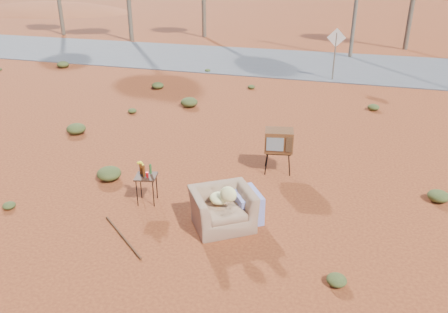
% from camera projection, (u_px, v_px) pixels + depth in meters
% --- Properties ---
extents(ground, '(140.00, 140.00, 0.00)m').
position_uv_depth(ground, '(209.00, 210.00, 8.90)').
color(ground, '#97451E').
rests_on(ground, ground).
extents(highway, '(140.00, 7.00, 0.04)m').
position_uv_depth(highway, '(307.00, 64.00, 22.00)').
color(highway, '#565659').
rests_on(highway, ground).
extents(dirt_mound, '(26.00, 18.00, 2.00)m').
position_uv_depth(dirt_mound, '(49.00, 12.00, 46.81)').
color(dirt_mound, brown).
rests_on(dirt_mound, ground).
extents(armchair, '(1.45, 1.45, 0.99)m').
position_uv_depth(armchair, '(227.00, 203.00, 8.25)').
color(armchair, '#8E694D').
rests_on(armchair, ground).
extents(tv_unit, '(0.74, 0.64, 1.06)m').
position_uv_depth(tv_unit, '(279.00, 141.00, 10.27)').
color(tv_unit, black).
rests_on(tv_unit, ground).
extents(side_table, '(0.52, 0.52, 0.87)m').
position_uv_depth(side_table, '(145.00, 174.00, 8.98)').
color(side_table, '#382014').
rests_on(side_table, ground).
extents(rusty_bar, '(1.29, 1.04, 0.04)m').
position_uv_depth(rusty_bar, '(123.00, 237.00, 8.00)').
color(rusty_bar, '#4E2815').
rests_on(rusty_bar, ground).
extents(road_sign, '(0.78, 0.06, 2.19)m').
position_uv_depth(road_sign, '(336.00, 45.00, 18.37)').
color(road_sign, brown).
rests_on(road_sign, ground).
extents(scrub_patch, '(17.49, 8.07, 0.33)m').
position_uv_depth(scrub_patch, '(232.00, 129.00, 12.92)').
color(scrub_patch, '#454B21').
rests_on(scrub_patch, ground).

